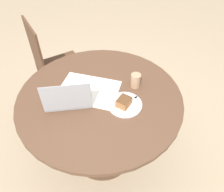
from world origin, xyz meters
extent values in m
plane|color=gray|center=(0.00, 0.00, 0.00)|extent=(12.00, 12.00, 0.00)
cylinder|color=#4C3323|center=(0.00, 0.00, 0.01)|extent=(0.53, 0.53, 0.02)
cylinder|color=#4C3323|center=(0.00, 0.00, 0.37)|extent=(0.12, 0.12, 0.69)
cylinder|color=#4C3323|center=(0.00, 0.00, 0.73)|extent=(1.12, 1.12, 0.03)
cube|color=#472D1E|center=(-0.66, 0.47, 0.45)|extent=(0.59, 0.59, 0.02)
cube|color=#472D1E|center=(-0.78, 0.31, 0.71)|extent=(0.32, 0.24, 0.50)
cube|color=#472D1E|center=(-0.70, 0.74, 0.22)|extent=(0.05, 0.05, 0.44)
cube|color=#472D1E|center=(-0.39, 0.52, 0.22)|extent=(0.05, 0.05, 0.44)
cube|color=#472D1E|center=(-0.93, 0.43, 0.22)|extent=(0.05, 0.05, 0.44)
cube|color=#472D1E|center=(-0.62, 0.21, 0.22)|extent=(0.05, 0.05, 0.44)
cube|color=white|center=(-0.10, 0.02, 0.74)|extent=(0.44, 0.35, 0.00)
cylinder|color=silver|center=(0.19, -0.01, 0.75)|extent=(0.22, 0.22, 0.01)
cube|color=brown|center=(0.18, -0.03, 0.78)|extent=(0.09, 0.10, 0.05)
cube|color=#4D311C|center=(0.18, -0.03, 0.81)|extent=(0.08, 0.09, 0.00)
cube|color=silver|center=(0.20, 0.00, 0.76)|extent=(0.08, 0.16, 0.00)
cube|color=silver|center=(0.23, 0.07, 0.76)|extent=(0.04, 0.04, 0.00)
cylinder|color=#997556|center=(0.19, 0.19, 0.79)|extent=(0.07, 0.07, 0.10)
cube|color=gray|center=(-0.18, -0.10, 0.75)|extent=(0.37, 0.34, 0.02)
cube|color=black|center=(-0.18, -0.10, 0.76)|extent=(0.27, 0.23, 0.00)
cube|color=gray|center=(-0.12, -0.20, 0.86)|extent=(0.25, 0.16, 0.20)
cube|color=black|center=(-0.12, -0.20, 0.86)|extent=(0.24, 0.15, 0.18)
camera|label=1|loc=(0.49, -0.93, 1.79)|focal=35.00mm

